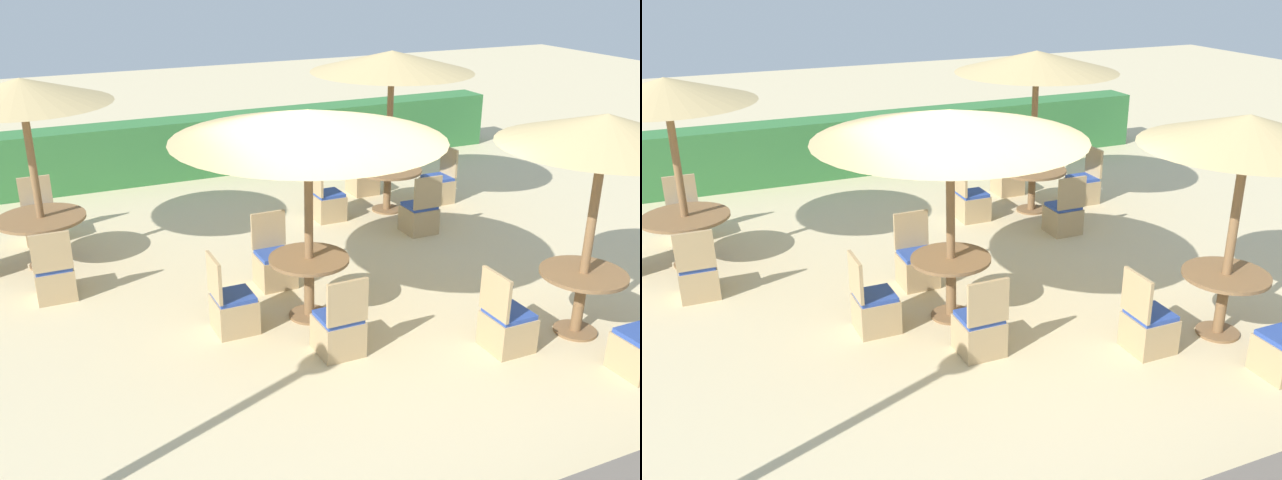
% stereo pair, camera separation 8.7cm
% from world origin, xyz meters
% --- Properties ---
extents(ground_plane, '(40.00, 40.00, 0.00)m').
position_xyz_m(ground_plane, '(0.00, 0.00, 0.00)').
color(ground_plane, beige).
extents(hedge_row, '(13.00, 0.70, 1.09)m').
position_xyz_m(hedge_row, '(0.00, 6.65, 0.55)').
color(hedge_row, '#387A3D').
rests_on(hedge_row, ground_plane).
extents(parasol_back_left, '(2.24, 2.24, 2.55)m').
position_xyz_m(parasol_back_left, '(-2.87, 3.32, 2.37)').
color(parasol_back_left, olive).
rests_on(parasol_back_left, ground_plane).
extents(round_table_back_left, '(1.17, 1.17, 0.71)m').
position_xyz_m(round_table_back_left, '(-2.87, 3.32, 0.57)').
color(round_table_back_left, olive).
rests_on(round_table_back_left, ground_plane).
extents(patio_chair_back_left_north, '(0.46, 0.46, 0.93)m').
position_xyz_m(patio_chair_back_left_north, '(-2.85, 4.33, 0.26)').
color(patio_chair_back_left_north, tan).
rests_on(patio_chair_back_left_north, ground_plane).
extents(patio_chair_back_left_south, '(0.46, 0.46, 0.93)m').
position_xyz_m(patio_chair_back_left_south, '(-2.85, 2.23, 0.26)').
color(patio_chair_back_left_south, tan).
rests_on(patio_chair_back_left_south, ground_plane).
extents(parasol_front_right, '(2.20, 2.20, 2.49)m').
position_xyz_m(parasol_front_right, '(2.40, -1.10, 2.32)').
color(parasol_front_right, olive).
rests_on(parasol_front_right, ground_plane).
extents(round_table_front_right, '(0.95, 0.95, 0.74)m').
position_xyz_m(round_table_front_right, '(2.40, -1.10, 0.56)').
color(round_table_front_right, olive).
rests_on(round_table_front_right, ground_plane).
extents(patio_chair_front_right_west, '(0.46, 0.46, 0.93)m').
position_xyz_m(patio_chair_front_right_west, '(1.45, -1.06, 0.26)').
color(patio_chair_front_right_west, tan).
rests_on(patio_chair_front_right_west, ground_plane).
extents(parasol_back_right, '(2.54, 2.54, 2.59)m').
position_xyz_m(parasol_back_right, '(2.47, 3.35, 2.42)').
color(parasol_back_right, olive).
rests_on(parasol_back_right, ground_plane).
extents(round_table_back_right, '(1.10, 1.10, 0.71)m').
position_xyz_m(round_table_back_right, '(2.47, 3.35, 0.57)').
color(round_table_back_right, olive).
rests_on(round_table_back_right, ground_plane).
extents(patio_chair_back_right_south, '(0.46, 0.46, 0.93)m').
position_xyz_m(patio_chair_back_right_south, '(2.43, 2.28, 0.26)').
color(patio_chair_back_right_south, tan).
rests_on(patio_chair_back_right_south, ground_plane).
extents(patio_chair_back_right_west, '(0.46, 0.46, 0.93)m').
position_xyz_m(patio_chair_back_right_west, '(1.39, 3.38, 0.26)').
color(patio_chair_back_right_west, tan).
rests_on(patio_chair_back_right_west, ground_plane).
extents(patio_chair_back_right_north, '(0.46, 0.46, 0.93)m').
position_xyz_m(patio_chair_back_right_north, '(2.52, 4.33, 0.26)').
color(patio_chair_back_right_north, tan).
rests_on(patio_chair_back_right_north, ground_plane).
extents(patio_chair_back_right_east, '(0.46, 0.46, 0.93)m').
position_xyz_m(patio_chair_back_right_east, '(3.48, 3.38, 0.26)').
color(patio_chair_back_right_east, tan).
rests_on(patio_chair_back_right_east, ground_plane).
extents(parasol_center, '(2.99, 2.99, 2.46)m').
position_xyz_m(parasol_center, '(-0.18, 0.50, 2.29)').
color(parasol_center, olive).
rests_on(parasol_center, ground_plane).
extents(round_table_center, '(0.93, 0.93, 0.76)m').
position_xyz_m(round_table_center, '(-0.18, 0.50, 0.56)').
color(round_table_center, olive).
rests_on(round_table_center, ground_plane).
extents(patio_chair_center_south, '(0.46, 0.46, 0.93)m').
position_xyz_m(patio_chair_center_south, '(-0.23, -0.39, 0.26)').
color(patio_chair_center_south, tan).
rests_on(patio_chair_center_south, ground_plane).
extents(patio_chair_center_north, '(0.46, 0.46, 0.93)m').
position_xyz_m(patio_chair_center_north, '(-0.24, 1.47, 0.26)').
color(patio_chair_center_north, tan).
rests_on(patio_chair_center_north, ground_plane).
extents(patio_chair_center_west, '(0.46, 0.46, 0.93)m').
position_xyz_m(patio_chair_center_west, '(-1.10, 0.55, 0.26)').
color(patio_chair_center_west, tan).
rests_on(patio_chair_center_west, ground_plane).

